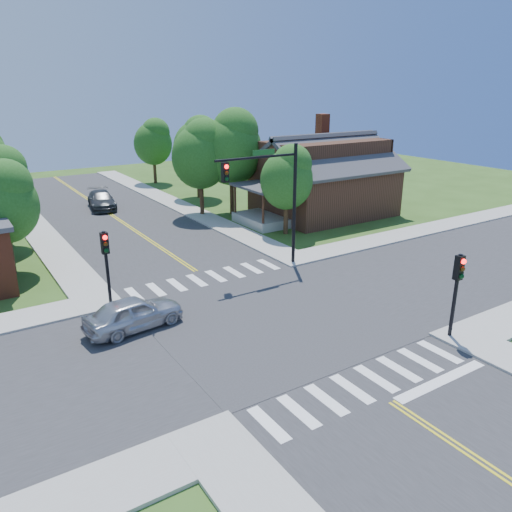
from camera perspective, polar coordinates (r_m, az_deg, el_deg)
ground at (r=23.23m, az=1.43°, el=-7.37°), size 100.00×100.00×0.00m
road_ns at (r=23.22m, az=1.43°, el=-7.33°), size 10.00×90.00×0.04m
road_ew at (r=23.22m, az=1.43°, el=-7.32°), size 90.00×10.00×0.04m
intersection_patch at (r=23.23m, az=1.43°, el=-7.37°), size 10.20×10.20×0.06m
sidewalk_ne at (r=44.20m, az=6.92°, el=5.45°), size 40.00×40.00×0.14m
crosswalk_north at (r=28.11m, az=-5.69°, el=-2.53°), size 8.85×2.00×0.01m
crosswalk_south at (r=19.08m, az=12.27°, el=-14.05°), size 8.85×2.00×0.01m
centerline at (r=23.21m, az=1.43°, el=-7.27°), size 0.30×90.00×0.01m
stop_bar at (r=20.03m, az=20.40°, el=-13.33°), size 4.60×0.45×0.09m
signal_mast_ne at (r=28.17m, az=1.72°, el=7.80°), size 5.30×0.42×7.20m
signal_pole_se at (r=22.21m, az=22.05°, el=-2.61°), size 0.34×0.42×3.80m
signal_pole_nw at (r=24.78m, az=-16.78°, el=0.17°), size 0.34×0.42×3.80m
house_ne at (r=41.92m, az=7.72°, el=9.22°), size 13.05×8.80×7.11m
tree_e_a at (r=35.61m, az=3.69°, el=9.12°), size 3.80×3.61×6.47m
tree_e_b at (r=41.29m, az=-2.73°, el=12.52°), size 5.10×4.85×8.67m
tree_e_c at (r=48.04m, az=-6.62°, el=12.58°), size 4.54×4.31×7.72m
tree_e_d at (r=56.34m, az=-11.61°, el=12.78°), size 4.13×3.92×7.02m
tree_w_a at (r=30.83m, az=-26.91°, el=5.70°), size 3.87×3.68×6.58m
tree_house at (r=41.01m, az=-6.26°, el=11.68°), size 4.65×4.42×7.91m
tree_bldg at (r=36.16m, az=-27.14°, el=7.59°), size 4.00×3.80×6.79m
car_silver at (r=22.77m, az=-13.80°, el=-6.44°), size 2.87×4.83×1.49m
car_dgrey at (r=45.88m, az=-17.23°, el=6.09°), size 3.73×5.78×1.48m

